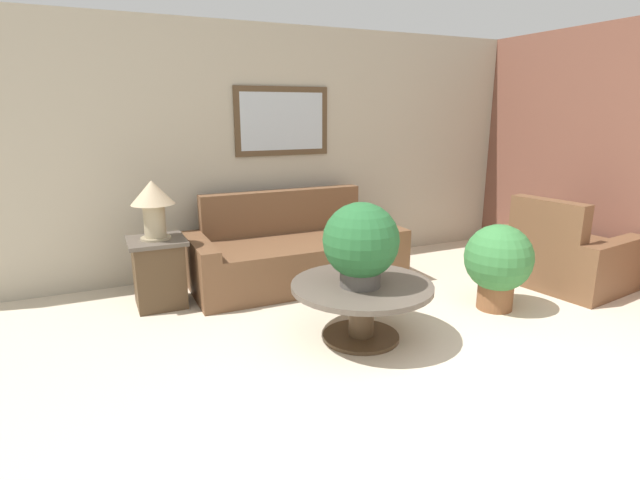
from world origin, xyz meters
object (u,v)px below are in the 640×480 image
table_lamp (153,201)px  couch_main (295,255)px  armchair (563,257)px  coffee_table (362,299)px  potted_plant_on_table (361,243)px  side_table (159,272)px  potted_plant_floor (498,262)px

table_lamp → couch_main: bearing=3.8°
armchair → coffee_table: (-2.49, -0.24, 0.04)m
potted_plant_on_table → side_table: bearing=132.4°
coffee_table → couch_main: bearing=88.3°
armchair → potted_plant_on_table: bearing=87.7°
armchair → side_table: armchair is taller
side_table → potted_plant_on_table: (1.28, -1.41, 0.47)m
couch_main → table_lamp: 1.52m
table_lamp → potted_plant_on_table: 1.91m
armchair → coffee_table: size_ratio=1.14×
armchair → potted_plant_on_table: size_ratio=1.95×
side_table → potted_plant_on_table: 1.96m
side_table → coffee_table: bearing=-46.1°
side_table → table_lamp: 0.65m
armchair → table_lamp: table_lamp is taller
potted_plant_floor → table_lamp: bearing=153.6°
couch_main → coffee_table: size_ratio=1.95×
side_table → table_lamp: (0.00, 0.00, 0.65)m
table_lamp → potted_plant_floor: 3.07m
potted_plant_on_table → couch_main: bearing=86.9°
coffee_table → side_table: size_ratio=1.74×
side_table → table_lamp: bearing=0.0°
side_table → table_lamp: table_lamp is taller
coffee_table → table_lamp: table_lamp is taller
armchair → coffee_table: 2.50m
coffee_table → side_table: side_table is taller
couch_main → armchair: same height
armchair → table_lamp: size_ratio=2.37×
potted_plant_on_table → potted_plant_floor: size_ratio=0.82×
couch_main → potted_plant_floor: bearing=-46.8°
couch_main → table_lamp: (-1.36, -0.09, 0.68)m
couch_main → armchair: (2.45, -1.22, -0.00)m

